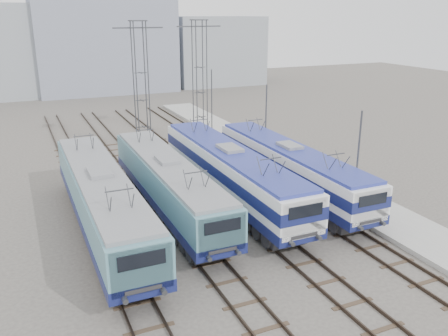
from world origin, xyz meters
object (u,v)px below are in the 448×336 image
locomotive_center_left (169,183)px  locomotive_center_right (231,170)px  locomotive_far_left (102,199)px  catenary_tower_east (200,76)px  safety_cone (370,206)px  locomotive_far_right (290,166)px  mast_front (357,165)px  catenary_tower_west (141,82)px  mast_rear (212,102)px  mast_mid (266,126)px

locomotive_center_left → locomotive_center_right: (4.50, 0.17, 0.18)m
locomotive_far_left → locomotive_center_left: (4.50, 1.41, -0.12)m
catenary_tower_east → locomotive_center_right: bearing=-104.3°
safety_cone → locomotive_far_left: bearing=166.7°
locomotive_center_left → safety_cone: size_ratio=30.55×
locomotive_far_right → safety_cone: size_ratio=30.52×
locomotive_center_left → mast_front: mast_front is taller
safety_cone → locomotive_center_right: bearing=144.0°
catenary_tower_west → locomotive_center_right: bearing=-81.3°
mast_front → locomotive_far_left: bearing=166.3°
locomotive_far_left → locomotive_center_left: bearing=17.4°
mast_rear → safety_cone: 24.38m
catenary_tower_east → locomotive_center_left: bearing=-117.4°
locomotive_far_left → mast_mid: 17.47m
locomotive_far_left → locomotive_center_right: 9.14m
catenary_tower_west → locomotive_center_left: bearing=-98.6°
locomotive_far_left → catenary_tower_east: bearing=54.0°
catenary_tower_east → mast_rear: 4.28m
locomotive_far_left → mast_front: size_ratio=2.68×
locomotive_far_left → catenary_tower_west: bearing=67.5°
catenary_tower_west → locomotive_far_left: bearing=-112.5°
locomotive_far_left → mast_front: bearing=-13.7°
locomotive_far_left → mast_rear: bearing=52.8°
safety_cone → locomotive_center_left: bearing=156.2°
catenary_tower_west → mast_rear: bearing=24.9°
locomotive_far_left → locomotive_center_left: locomotive_far_left is taller
catenary_tower_west → catenary_tower_east: bearing=17.1°
locomotive_center_left → mast_rear: 21.79m
locomotive_far_right → catenary_tower_east: catenary_tower_east is taller
catenary_tower_east → mast_rear: (2.10, 2.00, -3.14)m
locomotive_center_left → mast_front: (10.85, -5.15, 1.30)m
locomotive_far_left → safety_cone: size_ratio=32.41×
locomotive_center_right → catenary_tower_east: bearing=75.7°
locomotive_center_left → mast_mid: (10.85, 6.85, 1.30)m
locomotive_center_left → catenary_tower_west: catenary_tower_west is taller
catenary_tower_east → mast_front: 22.32m
catenary_tower_west → mast_front: (8.60, -20.00, -3.14)m
locomotive_center_left → safety_cone: bearing=-23.8°
locomotive_far_right → mast_front: mast_front is taller
mast_rear → catenary_tower_west: bearing=-155.1°
locomotive_center_right → mast_front: size_ratio=2.68×
locomotive_center_right → catenary_tower_west: bearing=98.7°
locomotive_center_left → locomotive_far_right: locomotive_center_left is taller
locomotive_far_left → catenary_tower_east: (13.25, 18.26, 4.31)m
locomotive_center_left → mast_rear: size_ratio=2.52×
locomotive_center_right → mast_front: bearing=-40.0°
locomotive_center_left → locomotive_center_right: size_ratio=0.94×
mast_mid → mast_rear: bearing=90.0°
locomotive_far_left → locomotive_far_right: locomotive_far_left is taller
catenary_tower_west → mast_rear: size_ratio=1.71×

